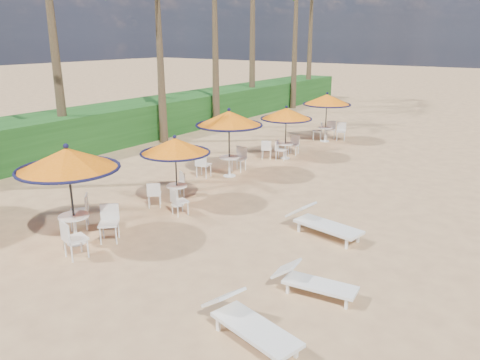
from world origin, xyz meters
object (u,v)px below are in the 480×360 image
Objects in this scene: station_0 at (71,171)px; lounger_near at (247,321)px; station_1 at (174,155)px; station_2 at (228,124)px; station_3 at (285,120)px; lounger_mid at (312,281)px; station_4 at (327,105)px; lounger_far at (321,222)px.

station_0 reaches higher than lounger_near.
station_1 reaches higher than lounger_near.
station_3 is at bearing 83.20° from station_2.
station_2 is at bearing 92.97° from station_0.
station_3 is 11.30m from lounger_mid.
station_3 is 1.09× the size of lounger_near.
station_2 reaches higher than station_4.
lounger_near is at bearing -69.92° from station_4.
station_2 is at bearing 130.75° from lounger_mid.
lounger_far is (4.73, 0.50, -1.29)m from station_1.
station_4 is 16.76m from lounger_near.
station_1 is 0.87× the size of station_2.
station_0 is at bearing -90.22° from station_4.
lounger_near is at bearing -8.07° from station_0.
station_3 is at bearing 115.77° from lounger_mid.
lounger_mid is (5.99, -13.70, -1.52)m from station_4.
station_2 is 1.18× the size of lounger_far.
station_2 is at bearing 160.13° from lounger_far.
station_0 is at bearing -87.03° from station_2.
station_2 is at bearing -93.13° from station_4.
station_3 is 0.93× the size of station_4.
lounger_mid is (5.87, -2.37, -1.35)m from station_1.
station_1 is at bearing -163.81° from lounger_far.
station_0 is at bearing -92.95° from station_1.
station_2 is 7.79m from station_4.
station_2 is 1.05× the size of station_4.
station_1 is at bearing 151.42° from lounger_mid.
lounger_near is at bearing -63.41° from station_3.
station_0 is at bearing -175.73° from lounger_mid.
station_2 reaches higher than lounger_mid.
station_4 reaches higher than lounger_near.
lounger_mid is at bearing -22.03° from station_1.
lounger_far is (4.91, 4.03, -1.56)m from station_0.
station_4 is at bearing 89.78° from station_0.
lounger_far is (-1.14, 2.88, 0.06)m from lounger_mid.
station_4 is at bearing 89.97° from station_3.
station_0 is 1.46× the size of lounger_mid.
lounger_far is (4.85, -10.82, -1.45)m from station_4.
station_3 is at bearing 91.02° from station_1.
lounger_near reaches higher than lounger_mid.
station_3 reaches higher than station_1.
station_0 is 7.09m from station_2.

